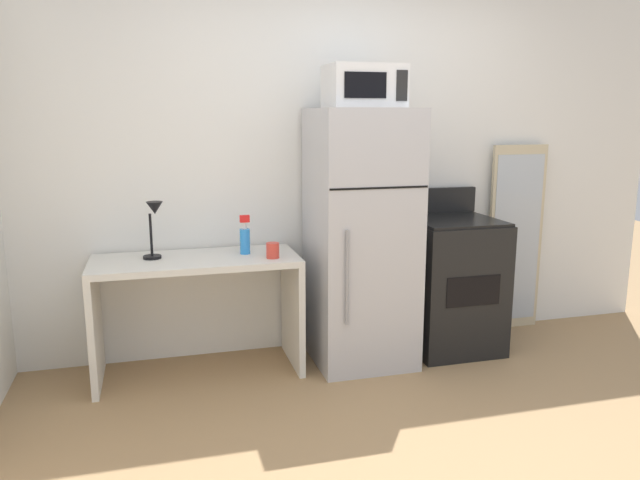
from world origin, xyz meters
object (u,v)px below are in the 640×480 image
object	(u,v)px
microwave	(364,86)
oven_range	(451,283)
leaning_mirror	(515,238)
refrigerator	(361,238)
desk_lamp	(154,220)
spray_bottle	(245,238)
desk	(197,292)
coffee_mug	(273,250)

from	to	relation	value
microwave	oven_range	distance (m)	1.48
oven_range	leaning_mirror	world-z (taller)	leaning_mirror
refrigerator	microwave	bearing A→B (deg)	-89.69
desk_lamp	spray_bottle	distance (m)	0.57
oven_range	leaning_mirror	xyz separation A→B (m)	(0.65, 0.26, 0.23)
desk	spray_bottle	bearing A→B (deg)	5.70
desk_lamp	desk	bearing A→B (deg)	-9.19
refrigerator	oven_range	size ratio (longest dim) A/B	1.50
desk_lamp	coffee_mug	xyz separation A→B (m)	(0.69, -0.17, -0.19)
desk_lamp	microwave	size ratio (longest dim) A/B	0.77
coffee_mug	oven_range	xyz separation A→B (m)	(1.28, 0.11, -0.33)
microwave	leaning_mirror	size ratio (longest dim) A/B	0.33
spray_bottle	refrigerator	bearing A→B (deg)	-6.36
spray_bottle	oven_range	world-z (taller)	oven_range
leaning_mirror	desk_lamp	bearing A→B (deg)	-175.77
coffee_mug	refrigerator	size ratio (longest dim) A/B	0.06
spray_bottle	coffee_mug	distance (m)	0.22
spray_bottle	oven_range	distance (m)	1.48
desk	spray_bottle	distance (m)	0.45
desk	desk_lamp	size ratio (longest dim) A/B	3.57
desk_lamp	microwave	world-z (taller)	microwave
desk_lamp	oven_range	bearing A→B (deg)	-1.77
desk_lamp	oven_range	world-z (taller)	desk_lamp
desk	spray_bottle	world-z (taller)	spray_bottle
desk	microwave	distance (m)	1.64
spray_bottle	microwave	distance (m)	1.20
microwave	oven_range	bearing A→B (deg)	4.17
desk_lamp	refrigerator	size ratio (longest dim) A/B	0.21
refrigerator	leaning_mirror	xyz separation A→B (m)	(1.33, 0.28, -0.13)
spray_bottle	coffee_mug	bearing A→B (deg)	-47.68
oven_range	leaning_mirror	size ratio (longest dim) A/B	0.79
oven_range	coffee_mug	bearing A→B (deg)	-175.24
leaning_mirror	desk	bearing A→B (deg)	-174.46
microwave	leaning_mirror	world-z (taller)	microwave
refrigerator	spray_bottle	bearing A→B (deg)	173.64
refrigerator	oven_range	world-z (taller)	refrigerator
refrigerator	microwave	xyz separation A→B (m)	(0.00, -0.02, 0.96)
desk	leaning_mirror	size ratio (longest dim) A/B	0.90
desk_lamp	spray_bottle	size ratio (longest dim) A/B	1.42
coffee_mug	refrigerator	world-z (taller)	refrigerator
coffee_mug	leaning_mirror	xyz separation A→B (m)	(1.93, 0.36, -0.10)
coffee_mug	microwave	distance (m)	1.16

